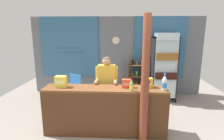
{
  "coord_description": "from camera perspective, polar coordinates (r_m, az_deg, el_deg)",
  "views": [
    {
      "loc": [
        0.19,
        -3.06,
        2.09
      ],
      "look_at": [
        -0.02,
        0.71,
        1.26
      ],
      "focal_mm": 28.75,
      "sensor_mm": 36.0,
      "label": 1
    }
  ],
  "objects": [
    {
      "name": "shopkeeper",
      "position": [
        4.06,
        -1.72,
        -3.79
      ],
      "size": [
        0.49,
        0.42,
        1.53
      ],
      "color": "#28282D",
      "rests_on": "ground"
    },
    {
      "name": "bottle_shelf_rack",
      "position": [
        5.84,
        7.14,
        -2.24
      ],
      "size": [
        0.48,
        0.28,
        1.2
      ],
      "color": "brown",
      "rests_on": "ground"
    },
    {
      "name": "snack_box_instant_noodle",
      "position": [
        3.76,
        -15.94,
        -3.56
      ],
      "size": [
        0.22,
        0.15,
        0.22
      ],
      "color": "#EAD14C",
      "rests_on": "stall_counter"
    },
    {
      "name": "plastic_lawn_chair",
      "position": [
        5.27,
        -12.31,
        -5.56
      ],
      "size": [
        0.6,
        0.6,
        0.86
      ],
      "color": "#3884D6",
      "rests_on": "ground"
    },
    {
      "name": "drink_fridge",
      "position": [
        5.61,
        16.2,
        1.84
      ],
      "size": [
        0.72,
        0.67,
        2.03
      ],
      "color": "#232328",
      "rests_on": "ground"
    },
    {
      "name": "ground_plane",
      "position": [
        4.68,
        0.53,
        -14.16
      ],
      "size": [
        7.44,
        7.44,
        0.0
      ],
      "primitive_type": "plane",
      "color": "gray"
    },
    {
      "name": "soda_bottle_water",
      "position": [
        3.54,
        16.33,
        -4.05
      ],
      "size": [
        0.1,
        0.1,
        0.34
      ],
      "color": "silver",
      "rests_on": "stall_counter"
    },
    {
      "name": "soda_bottle_lime_soda",
      "position": [
        3.41,
        6.2,
        -4.96
      ],
      "size": [
        0.06,
        0.06,
        0.24
      ],
      "color": "#75C64C",
      "rests_on": "stall_counter"
    },
    {
      "name": "stall_counter",
      "position": [
        3.66,
        -2.33,
        -12.02
      ],
      "size": [
        2.47,
        0.47,
        0.98
      ],
      "color": "brown",
      "rests_on": "ground"
    },
    {
      "name": "timber_post",
      "position": [
        3.26,
        10.42,
        -4.82
      ],
      "size": [
        0.17,
        0.15,
        2.38
      ],
      "color": "brown",
      "rests_on": "ground"
    },
    {
      "name": "back_wall_curtained",
      "position": [
        5.96,
        1.06,
        4.88
      ],
      "size": [
        5.56,
        0.22,
        2.54
      ],
      "color": "slate",
      "rests_on": "ground"
    },
    {
      "name": "snack_box_crackers",
      "position": [
        3.61,
        4.84,
        -4.27
      ],
      "size": [
        0.2,
        0.11,
        0.17
      ],
      "color": "#E5422D",
      "rests_on": "stall_counter"
    },
    {
      "name": "snack_box_choco_powder",
      "position": [
        3.68,
        11.17,
        -3.97
      ],
      "size": [
        0.2,
        0.15,
        0.19
      ],
      "color": "gold",
      "rests_on": "stall_counter"
    }
  ]
}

